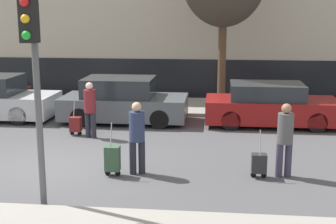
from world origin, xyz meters
name	(u,v)px	position (x,y,z in m)	size (l,w,h in m)	color
ground_plane	(52,165)	(0.00, 0.00, 0.00)	(80.00, 80.00, 0.00)	#4C4C4F
sidewalk_far	(116,105)	(0.00, 7.00, 0.06)	(28.00, 3.00, 0.12)	gray
parked_car_1	(123,101)	(0.77, 4.56, 0.67)	(4.03, 1.83, 1.45)	#4C5156
parked_car_2	(270,106)	(5.47, 4.58, 0.63)	(4.10, 1.75, 1.34)	maroon
pedestrian_left	(90,107)	(0.25, 2.50, 0.90)	(0.34, 0.34, 1.59)	#23232D
trolley_left	(76,124)	(-0.26, 2.72, 0.33)	(0.34, 0.29, 1.08)	maroon
pedestrian_center	(137,134)	(2.08, -0.36, 0.91)	(0.34, 0.34, 1.62)	#23232D
trolley_center	(112,159)	(1.57, -0.55, 0.39)	(0.34, 0.29, 1.21)	#335138
pedestrian_right	(285,136)	(5.27, -0.21, 0.92)	(0.34, 0.34, 1.62)	#383347
trolley_right	(259,163)	(4.74, -0.33, 0.32)	(0.34, 0.29, 1.07)	#262628
traffic_light	(33,60)	(0.64, -2.36, 2.71)	(0.28, 0.47, 3.81)	#515154
parked_bicycle	(19,91)	(-3.87, 7.13, 0.49)	(1.77, 0.06, 0.96)	black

